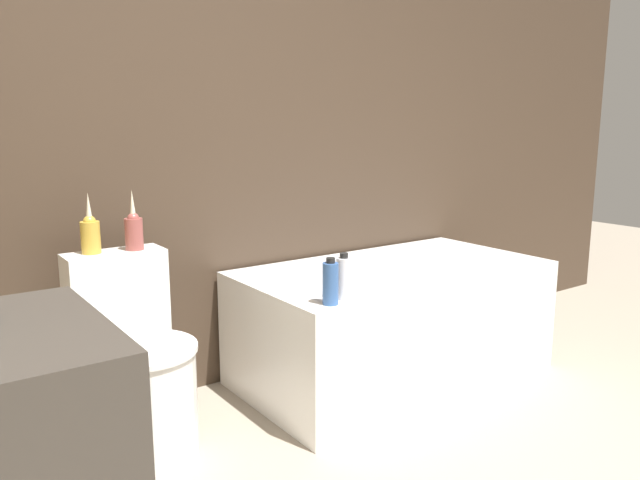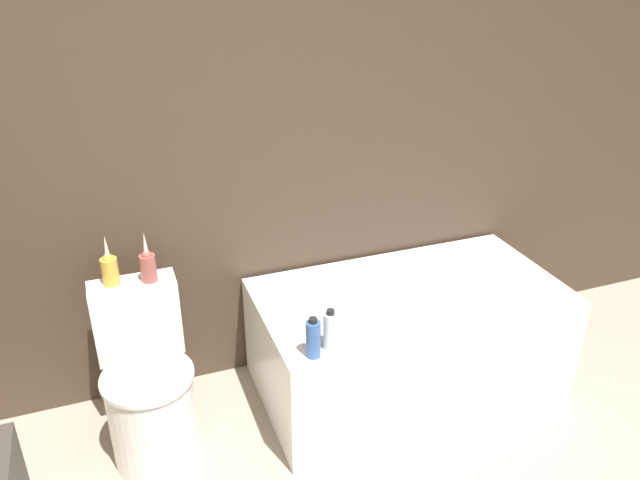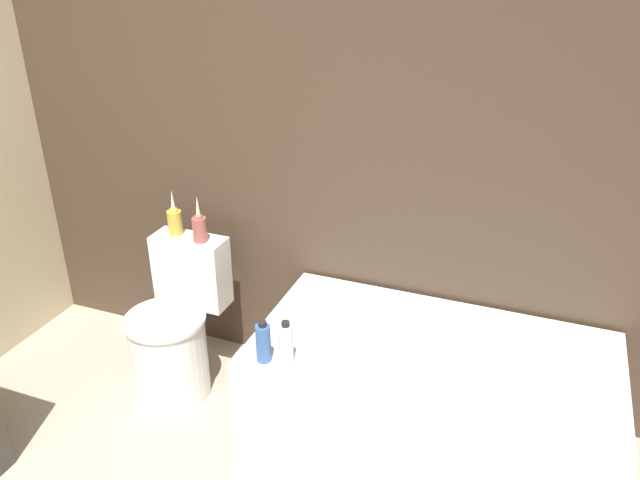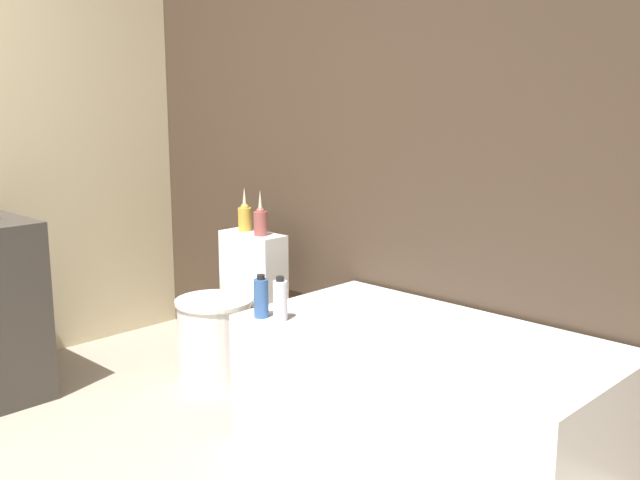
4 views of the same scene
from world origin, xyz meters
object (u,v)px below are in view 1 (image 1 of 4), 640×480
shampoo_bottle_tall (331,283)px  bathtub (393,321)px  vase_gold (90,233)px  vase_silver (134,230)px  shampoo_bottle_short (344,278)px  toilet (138,376)px

shampoo_bottle_tall → bathtub: bearing=27.5°
vase_gold → bathtub: bearing=-8.8°
bathtub → vase_silver: bearing=171.3°
shampoo_bottle_short → toilet: bearing=158.3°
bathtub → vase_gold: size_ratio=6.40×
vase_gold → vase_silver: (0.15, -0.03, 0.00)m
bathtub → shampoo_bottle_short: 0.70m
vase_gold → vase_silver: vase_silver is taller
toilet → shampoo_bottle_short: 0.84m
shampoo_bottle_tall → shampoo_bottle_short: (0.08, 0.03, 0.00)m
bathtub → toilet: size_ratio=1.98×
vase_gold → shampoo_bottle_tall: 0.91m
bathtub → shampoo_bottle_tall: size_ratio=8.13×
bathtub → shampoo_bottle_tall: 0.77m
shampoo_bottle_tall → shampoo_bottle_short: size_ratio=0.99×
toilet → shampoo_bottle_short: toilet is taller
vase_gold → shampoo_bottle_tall: bearing=-36.2°
bathtub → vase_silver: 1.31m
bathtub → vase_silver: (-1.17, 0.18, 0.54)m
shampoo_bottle_short → vase_gold: bearing=148.2°
toilet → shampoo_bottle_short: bearing=-21.7°
shampoo_bottle_short → shampoo_bottle_tall: bearing=-161.7°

